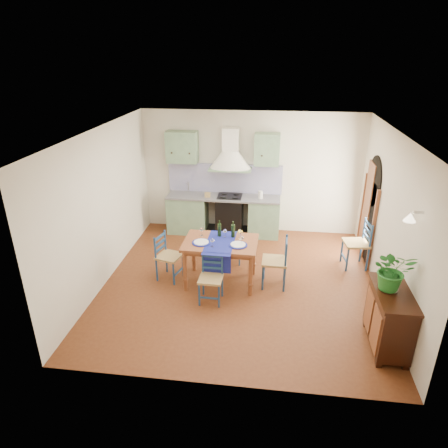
% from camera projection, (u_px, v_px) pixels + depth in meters
% --- Properties ---
extents(floor, '(5.00, 5.00, 0.00)m').
position_uv_depth(floor, '(240.00, 283.00, 7.47)').
color(floor, '#4A210F').
rests_on(floor, ground).
extents(back_wall, '(5.00, 0.96, 2.80)m').
position_uv_depth(back_wall, '(229.00, 190.00, 9.18)').
color(back_wall, beige).
rests_on(back_wall, ground).
extents(right_wall, '(0.26, 5.00, 2.80)m').
position_uv_depth(right_wall, '(386.00, 218.00, 6.89)').
color(right_wall, beige).
rests_on(right_wall, ground).
extents(left_wall, '(0.04, 5.00, 2.80)m').
position_uv_depth(left_wall, '(103.00, 207.00, 7.20)').
color(left_wall, beige).
rests_on(left_wall, ground).
extents(ceiling, '(5.00, 5.00, 0.01)m').
position_uv_depth(ceiling, '(243.00, 132.00, 6.34)').
color(ceiling, white).
rests_on(ceiling, back_wall).
extents(dining_table, '(1.34, 1.01, 1.16)m').
position_uv_depth(dining_table, '(221.00, 247.00, 7.20)').
color(dining_table, brown).
rests_on(dining_table, ground).
extents(chair_near, '(0.40, 0.40, 0.84)m').
position_uv_depth(chair_near, '(211.00, 278.00, 6.79)').
color(chair_near, navy).
rests_on(chair_near, ground).
extents(chair_far, '(0.46, 0.46, 0.80)m').
position_uv_depth(chair_far, '(231.00, 245.00, 8.00)').
color(chair_far, navy).
rests_on(chair_far, ground).
extents(chair_left, '(0.52, 0.52, 0.90)m').
position_uv_depth(chair_left, '(168.00, 256.00, 7.45)').
color(chair_left, navy).
rests_on(chair_left, ground).
extents(chair_right, '(0.46, 0.46, 0.96)m').
position_uv_depth(chair_right, '(276.00, 262.00, 7.20)').
color(chair_right, navy).
rests_on(chair_right, ground).
extents(chair_spare, '(0.52, 0.52, 0.98)m').
position_uv_depth(chair_spare, '(358.00, 244.00, 7.84)').
color(chair_spare, navy).
rests_on(chair_spare, ground).
extents(sideboard, '(0.50, 1.05, 0.94)m').
position_uv_depth(sideboard, '(389.00, 317.00, 5.68)').
color(sideboard, black).
rests_on(sideboard, ground).
extents(potted_plant, '(0.55, 0.48, 0.60)m').
position_uv_depth(potted_plant, '(393.00, 270.00, 5.46)').
color(potted_plant, '#1F6521').
rests_on(potted_plant, sideboard).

